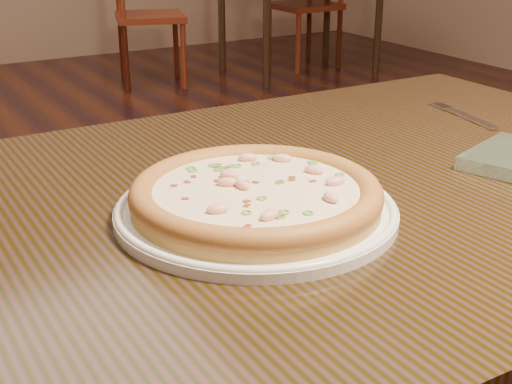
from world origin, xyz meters
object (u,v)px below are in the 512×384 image
pizza (256,194)px  chair_c (141,16)px  hero_table (314,253)px  plate (256,209)px  chair_d (311,4)px

pizza → chair_c: chair_c is taller
hero_table → plate: bearing=-157.4°
hero_table → chair_c: size_ratio=1.26×
chair_c → chair_d: bearing=-2.6°
plate → chair_c: bearing=70.1°
pizza → plate: bearing=-162.8°
plate → pizza: pizza is taller
hero_table → chair_d: size_ratio=1.26×
pizza → chair_d: chair_d is taller
hero_table → plate: (-0.12, -0.05, 0.11)m
plate → chair_c: 3.94m
pizza → chair_c: size_ratio=0.30×
hero_table → pizza: size_ratio=4.18×
chair_d → hero_table: bearing=-124.7°
chair_d → chair_c: bearing=177.4°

